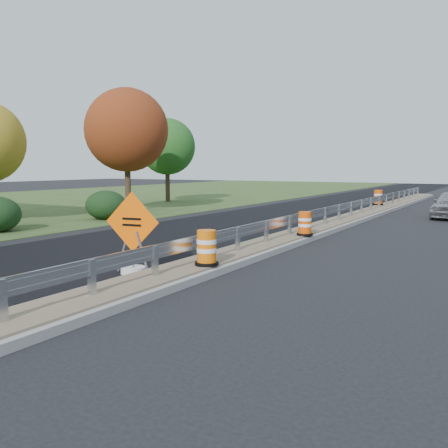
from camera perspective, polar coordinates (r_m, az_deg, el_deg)
The scene contains 12 objects.
ground at distance 15.09m, azimuth 1.57°, elevation -3.88°, with size 140.00×140.00×0.00m, color black.
grass_verge_near at distance 38.80m, azimuth -23.21°, elevation 2.06°, with size 30.00×120.00×0.03m, color #32451D.
milled_overlay at distance 25.88m, azimuth 3.65°, elevation 0.54°, with size 7.20×120.00×0.01m, color black.
median at distance 22.34m, azimuth 11.47°, elevation -0.28°, with size 1.60×55.00×0.23m.
guardrail at distance 23.22m, azimuth 12.30°, elevation 1.49°, with size 0.10×46.15×0.72m.
hedge_north at distance 26.34m, azimuth -13.33°, elevation 2.13°, with size 2.09×2.09×1.52m, color black.
tree_near_red at distance 30.64m, azimuth -11.06°, elevation 10.48°, with size 4.95×4.95×7.35m.
tree_near_back at distance 38.71m, azimuth -6.52°, elevation 8.77°, with size 4.29×4.29×6.37m.
caution_sign at distance 12.98m, azimuth -10.37°, elevation -3.31°, with size 1.52×0.64×2.11m.
barrel_median_near at distance 12.76m, azimuth -2.00°, elevation -2.80°, with size 0.61×0.61×0.90m.
barrel_median_mid at distance 18.47m, azimuth 9.23°, elevation 0.00°, with size 0.59×0.59×0.87m.
barrel_median_far at distance 34.04m, azimuth 17.20°, elevation 2.89°, with size 0.66×0.66×0.97m.
Camera 1 is at (7.11, -13.01, 2.76)m, focal length 40.00 mm.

